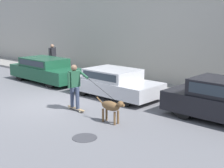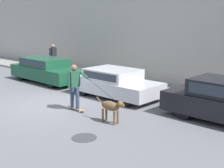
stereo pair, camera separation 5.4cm
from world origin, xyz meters
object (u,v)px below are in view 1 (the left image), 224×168
skateboarder (75,84)px  dog (111,107)px  parked_car_1 (115,83)px  pedestrian_with_bag (52,57)px  parked_car_0 (46,70)px

skateboarder → dog: bearing=0.6°
parked_car_1 → pedestrian_with_bag: 6.39m
parked_car_0 → parked_car_1: parked_car_0 is taller
parked_car_1 → skateboarder: 2.42m
skateboarder → pedestrian_with_bag: 7.51m
parked_car_0 → pedestrian_with_bag: (-1.47, 1.58, 0.40)m
parked_car_0 → parked_car_1: bearing=1.4°
parked_car_1 → pedestrian_with_bag: size_ratio=2.42×
parked_car_0 → dog: (6.81, -2.55, -0.08)m
pedestrian_with_bag → parked_car_0: bearing=119.9°
dog → skateboarder: 1.95m
dog → pedestrian_with_bag: pedestrian_with_bag is taller
parked_car_0 → pedestrian_with_bag: size_ratio=2.66×
dog → pedestrian_with_bag: size_ratio=0.71×
parked_car_0 → parked_car_1: size_ratio=1.10×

